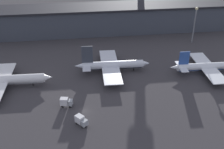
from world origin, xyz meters
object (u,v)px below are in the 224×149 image
at_px(airplane_1, 2,80).
at_px(airplane_2, 112,65).
at_px(airplane_3, 210,66).
at_px(service_vehicle_1, 66,102).
at_px(service_vehicle_0, 81,120).

relative_size(airplane_1, airplane_2, 1.20).
xyz_separation_m(airplane_3, service_vehicle_1, (-69.18, -19.17, -1.09)).
bearing_deg(airplane_2, airplane_3, -6.58).
bearing_deg(service_vehicle_0, airplane_3, 76.77).
bearing_deg(airplane_3, service_vehicle_1, -162.51).
relative_size(airplane_2, service_vehicle_0, 7.04).
relative_size(airplane_2, service_vehicle_1, 7.18).
bearing_deg(service_vehicle_0, airplane_1, -172.07).
relative_size(airplane_3, service_vehicle_1, 7.79).
bearing_deg(service_vehicle_0, service_vehicle_1, 164.31).
bearing_deg(airplane_2, service_vehicle_0, -111.30).
xyz_separation_m(airplane_3, service_vehicle_0, (-63.68, -31.57, -1.13)).
xyz_separation_m(airplane_2, airplane_3, (47.02, -7.10, -0.31)).
bearing_deg(airplane_2, airplane_1, -169.14).
height_order(airplane_3, service_vehicle_1, airplane_3).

